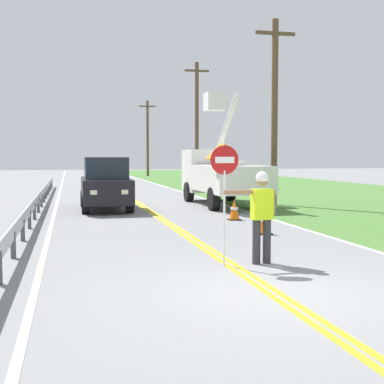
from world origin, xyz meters
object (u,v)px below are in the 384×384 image
(traffic_cone_lead, at_px, (264,222))
(traffic_cone_mid, at_px, (234,210))
(utility_bucket_truck, at_px, (220,173))
(utility_pole_mid, at_px, (197,122))
(flagger_worker, at_px, (261,211))
(utility_pole_near, at_px, (275,109))
(utility_pole_far, at_px, (148,137))
(oncoming_suv_nearest, at_px, (105,183))
(stop_sign_paddle, at_px, (224,178))

(traffic_cone_lead, xyz_separation_m, traffic_cone_mid, (0.20, 3.19, 0.00))
(utility_bucket_truck, xyz_separation_m, utility_pole_mid, (2.51, 14.42, 3.23))
(flagger_worker, bearing_deg, utility_pole_mid, 78.69)
(flagger_worker, xyz_separation_m, utility_pole_near, (5.10, 11.73, 3.15))
(utility_pole_near, distance_m, utility_pole_far, 35.91)
(utility_pole_mid, xyz_separation_m, traffic_cone_mid, (-3.69, -20.07, -4.30))
(utility_bucket_truck, bearing_deg, traffic_cone_lead, -98.89)
(traffic_cone_mid, bearing_deg, utility_pole_mid, 79.59)
(flagger_worker, relative_size, utility_bucket_truck, 0.27)
(oncoming_suv_nearest, xyz_separation_m, utility_pole_mid, (7.65, 15.61, 3.57))
(traffic_cone_lead, relative_size, traffic_cone_mid, 1.00)
(stop_sign_paddle, bearing_deg, oncoming_suv_nearest, 97.43)
(oncoming_suv_nearest, distance_m, utility_pole_near, 8.00)
(utility_bucket_truck, relative_size, utility_pole_far, 0.82)
(traffic_cone_lead, distance_m, traffic_cone_mid, 3.19)
(oncoming_suv_nearest, xyz_separation_m, utility_pole_near, (7.35, 0.36, 3.14))
(traffic_cone_mid, bearing_deg, utility_pole_near, 54.89)
(utility_bucket_truck, bearing_deg, stop_sign_paddle, -106.19)
(stop_sign_paddle, bearing_deg, traffic_cone_lead, 58.75)
(flagger_worker, bearing_deg, traffic_cone_lead, 68.00)
(flagger_worker, bearing_deg, utility_pole_far, 84.12)
(utility_pole_far, bearing_deg, stop_sign_paddle, -96.79)
(flagger_worker, relative_size, traffic_cone_lead, 2.61)
(utility_pole_far, distance_m, traffic_cone_mid, 41.05)
(stop_sign_paddle, xyz_separation_m, traffic_cone_lead, (2.27, 3.74, -1.37))
(stop_sign_paddle, relative_size, traffic_cone_mid, 3.33)
(oncoming_suv_nearest, bearing_deg, flagger_worker, -78.78)
(flagger_worker, height_order, utility_pole_mid, utility_pole_mid)
(stop_sign_paddle, xyz_separation_m, utility_pole_near, (5.87, 11.75, 2.49))
(utility_pole_far, bearing_deg, traffic_cone_mid, -94.49)
(utility_pole_mid, height_order, traffic_cone_lead, utility_pole_mid)
(traffic_cone_lead, bearing_deg, utility_pole_far, 85.57)
(utility_bucket_truck, relative_size, utility_pole_mid, 0.77)
(utility_pole_far, height_order, traffic_cone_lead, utility_pole_far)
(stop_sign_paddle, distance_m, utility_bucket_truck, 13.10)
(traffic_cone_lead, bearing_deg, flagger_worker, -112.00)
(flagger_worker, height_order, utility_bucket_truck, utility_bucket_truck)
(flagger_worker, xyz_separation_m, oncoming_suv_nearest, (-2.25, 11.36, 0.01))
(flagger_worker, distance_m, stop_sign_paddle, 1.02)
(oncoming_suv_nearest, relative_size, utility_pole_mid, 0.52)
(flagger_worker, height_order, stop_sign_paddle, stop_sign_paddle)
(flagger_worker, height_order, traffic_cone_mid, flagger_worker)
(utility_pole_mid, height_order, utility_pole_far, utility_pole_mid)
(utility_bucket_truck, xyz_separation_m, traffic_cone_mid, (-1.18, -5.65, -1.06))
(utility_pole_mid, xyz_separation_m, traffic_cone_lead, (-3.89, -23.25, -4.30))
(utility_pole_far, xyz_separation_m, traffic_cone_lead, (-3.40, -43.92, -4.00))
(oncoming_suv_nearest, relative_size, traffic_cone_lead, 6.60)
(utility_bucket_truck, bearing_deg, utility_pole_near, -20.46)
(utility_bucket_truck, xyz_separation_m, oncoming_suv_nearest, (-5.14, -1.19, -0.34))
(oncoming_suv_nearest, bearing_deg, traffic_cone_mid, -48.40)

